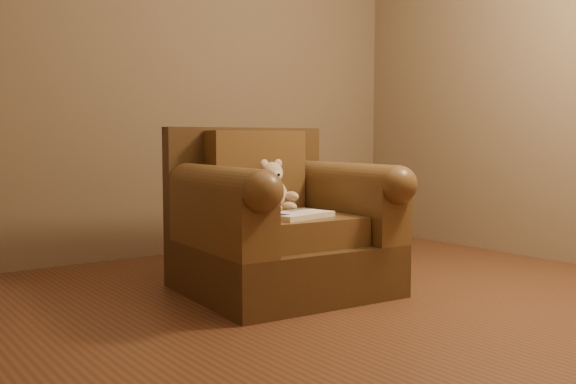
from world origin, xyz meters
TOP-DOWN VIEW (x-y plane):
  - floor at (0.00, 0.00)m, footprint 4.00×4.00m
  - armchair at (-0.01, 0.64)m, footprint 1.06×1.01m
  - teddy_bear at (0.01, 0.71)m, footprint 0.21×0.24m
  - guidebook at (-0.06, 0.40)m, footprint 0.39×0.28m
  - side_table at (1.16, 1.05)m, footprint 0.34×0.34m

SIDE VIEW (x-z plane):
  - floor at x=0.00m, z-range 0.00..0.00m
  - side_table at x=1.16m, z-range 0.02..0.50m
  - armchair at x=-0.01m, z-range -0.10..0.79m
  - guidebook at x=-0.06m, z-range 0.43..0.45m
  - teddy_bear at x=0.01m, z-range 0.39..0.68m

